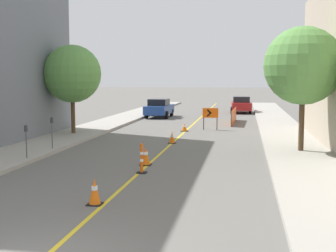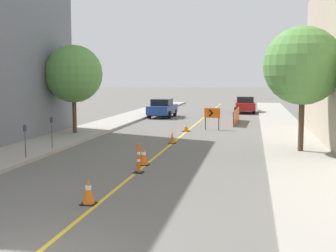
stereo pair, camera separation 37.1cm
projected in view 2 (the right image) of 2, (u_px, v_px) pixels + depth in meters
lane_stripe at (196, 123)px, 34.69m from camera, size 0.12×53.80×0.01m
sidewalk_left at (118, 121)px, 35.76m from camera, size 2.86×53.80×0.16m
sidewalk_right at (280, 124)px, 33.60m from camera, size 2.86×53.80×0.16m
traffic_cone_nearest at (88, 191)px, 12.61m from camera, size 0.40×0.40×0.72m
traffic_cone_second at (144, 156)px, 18.27m from camera, size 0.44×0.44×0.72m
traffic_cone_third at (172, 138)px, 24.29m from camera, size 0.39×0.39×0.59m
traffic_cone_fourth at (186, 127)px, 29.68m from camera, size 0.45×0.45×0.50m
delineator_post_front at (139, 160)px, 16.73m from camera, size 0.34×0.34×1.08m
arrow_barricade_primary at (212, 114)px, 30.42m from camera, size 1.02×0.09×1.42m
safety_mesh_fence at (236, 116)px, 34.79m from camera, size 0.26×5.55×1.06m
parked_car_curb_near at (162, 108)px, 39.94m from camera, size 1.96×4.37×1.59m
parked_car_curb_mid at (245, 105)px, 44.89m from camera, size 2.00×4.38×1.59m
parking_meter_near_curb at (25, 134)px, 18.98m from camera, size 0.12×0.11×1.36m
parking_meter_far_curb at (52, 126)px, 21.49m from camera, size 0.12×0.11×1.46m
street_tree_left_near at (74, 74)px, 27.22m from camera, size 3.36×3.36×5.14m
street_tree_right_near at (303, 66)px, 20.44m from camera, size 3.45×3.45×5.50m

